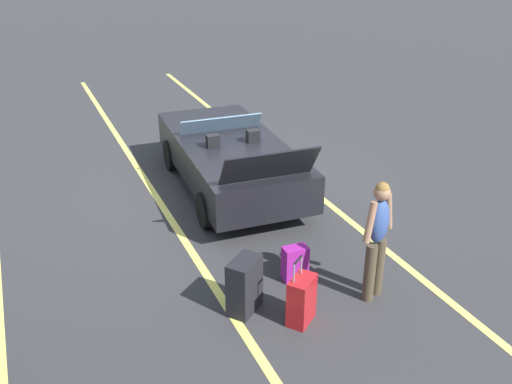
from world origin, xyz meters
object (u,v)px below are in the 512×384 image
at_px(suitcase_large_black, 244,286).
at_px(suitcase_medium_bright, 302,300).
at_px(suitcase_small_carryon, 295,263).
at_px(convertible_car, 227,155).
at_px(traveler_person, 378,235).

distance_m(suitcase_large_black, suitcase_medium_bright, 0.74).
xyz_separation_m(suitcase_medium_bright, suitcase_small_carryon, (0.86, -0.36, -0.06)).
bearing_deg(suitcase_medium_bright, suitcase_small_carryon, 118.86).
relative_size(convertible_car, traveler_person, 2.61).
bearing_deg(suitcase_small_carryon, suitcase_medium_bright, 159.25).
bearing_deg(traveler_person, suitcase_medium_bright, 72.12).
height_order(suitcase_medium_bright, traveler_person, traveler_person).
xyz_separation_m(suitcase_medium_bright, traveler_person, (0.09, -1.10, 0.62)).
distance_m(suitcase_large_black, suitcase_small_carryon, 0.99).
xyz_separation_m(suitcase_large_black, suitcase_medium_bright, (-0.49, -0.55, -0.06)).
height_order(convertible_car, suitcase_small_carryon, convertible_car).
height_order(convertible_car, suitcase_medium_bright, convertible_car).
distance_m(convertible_car, suitcase_medium_bright, 4.23).
relative_size(suitcase_small_carryon, traveler_person, 0.30).
bearing_deg(convertible_car, traveler_person, -170.13).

